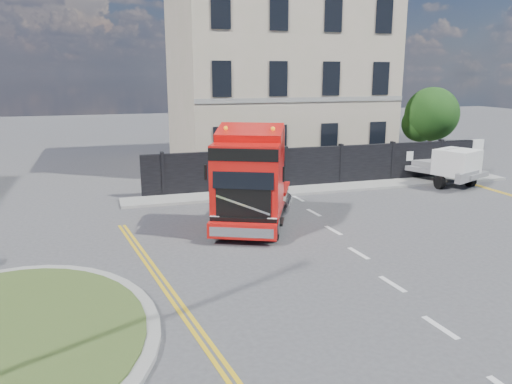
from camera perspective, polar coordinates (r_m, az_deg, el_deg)
name	(u,v)px	position (r m, az deg, el deg)	size (l,w,h in m)	color
ground	(266,259)	(15.46, 1.19, -7.67)	(120.00, 120.00, 0.00)	#424244
hoarding_fence	(332,166)	(25.68, 8.71, 2.99)	(18.80, 0.25, 2.00)	black
georgian_building	(274,70)	(31.99, 2.07, 13.74)	(12.30, 10.30, 12.80)	#C0AD99
tree	(429,117)	(32.11, 19.15, 8.15)	(3.20, 3.20, 4.80)	#382619
pavement_far	(329,188)	(24.84, 8.40, 0.44)	(20.00, 1.60, 0.12)	gray
truck	(251,184)	(18.12, -0.60, 0.93)	(4.65, 6.54, 3.69)	black
flatbed_pickup	(449,165)	(27.08, 21.19, 2.84)	(3.51, 5.07, 1.92)	slate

